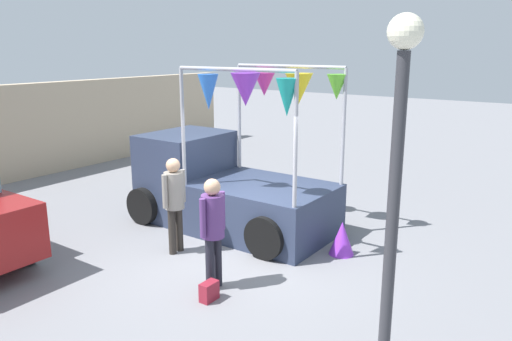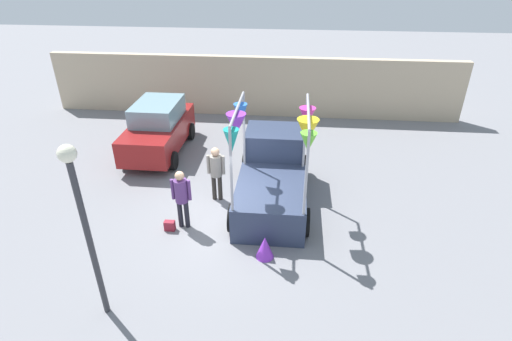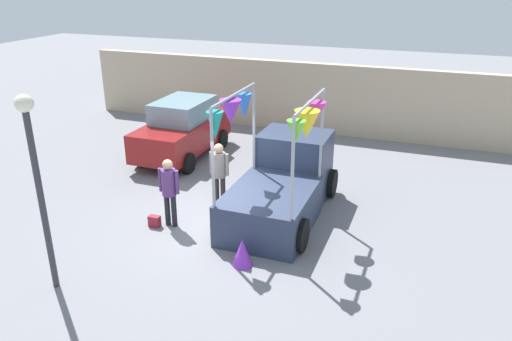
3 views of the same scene
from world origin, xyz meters
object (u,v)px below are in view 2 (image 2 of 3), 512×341
(parked_car, at_px, (159,128))
(handbag, at_px, (170,226))
(vendor_truck, at_px, (273,172))
(person_customer, at_px, (181,194))
(street_lamp, at_px, (82,212))
(folded_kite_bundle_violet, at_px, (265,247))
(person_vendor, at_px, (216,169))

(parked_car, xyz_separation_m, handbag, (1.67, -4.61, -0.80))
(vendor_truck, bearing_deg, handbag, -144.45)
(person_customer, relative_size, street_lamp, 0.44)
(street_lamp, xyz_separation_m, folded_kite_bundle_violet, (3.15, 1.98, -2.21))
(person_vendor, relative_size, street_lamp, 0.45)
(parked_car, relative_size, folded_kite_bundle_violet, 6.67)
(person_customer, xyz_separation_m, handbag, (-0.35, -0.20, -0.89))
(vendor_truck, xyz_separation_m, street_lamp, (-3.18, -4.69, 1.64))
(folded_kite_bundle_violet, bearing_deg, street_lamp, -147.88)
(handbag, relative_size, folded_kite_bundle_violet, 0.47)
(handbag, distance_m, folded_kite_bundle_violet, 2.75)
(street_lamp, relative_size, folded_kite_bundle_violet, 6.40)
(parked_car, height_order, handbag, parked_car)
(person_vendor, relative_size, folded_kite_bundle_violet, 2.85)
(person_customer, bearing_deg, parked_car, 114.59)
(vendor_truck, relative_size, person_vendor, 2.36)
(vendor_truck, distance_m, folded_kite_bundle_violet, 2.77)
(parked_car, distance_m, handbag, 4.97)
(vendor_truck, bearing_deg, person_vendor, -170.79)
(handbag, height_order, street_lamp, street_lamp)
(parked_car, bearing_deg, person_vendor, -48.20)
(person_customer, bearing_deg, handbag, -150.26)
(parked_car, bearing_deg, vendor_truck, -32.22)
(handbag, bearing_deg, person_vendor, 58.34)
(vendor_truck, relative_size, folded_kite_bundle_violet, 6.72)
(vendor_truck, bearing_deg, folded_kite_bundle_violet, -90.62)
(vendor_truck, distance_m, person_customer, 2.86)
(person_vendor, distance_m, handbag, 2.11)
(person_vendor, bearing_deg, parked_car, 131.80)
(person_vendor, bearing_deg, street_lamp, -109.15)
(handbag, xyz_separation_m, folded_kite_bundle_violet, (2.62, -0.82, 0.16))
(person_vendor, bearing_deg, folded_kite_bundle_violet, -56.53)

